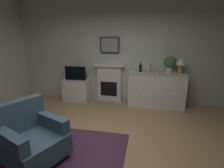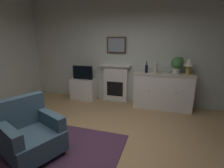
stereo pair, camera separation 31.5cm
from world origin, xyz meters
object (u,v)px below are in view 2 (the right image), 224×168
object	(u,v)px
tv_set	(83,73)
armchair	(30,133)
potted_plant_small	(177,64)
framed_picture	(116,45)
sideboard_cabinet	(162,91)
wine_glass_left	(161,69)
fireplace_unit	(116,83)
wine_glass_right	(170,69)
vase_decorative	(155,68)
tv_cabinet	(84,89)
table_lamp	(189,63)
wine_glass_center	(166,69)
wine_bottle	(146,69)

from	to	relation	value
tv_set	armchair	bearing A→B (deg)	-81.59
potted_plant_small	framed_picture	bearing A→B (deg)	173.86
sideboard_cabinet	wine_glass_left	world-z (taller)	wine_glass_left
fireplace_unit	wine_glass_right	size ratio (longest dim) A/B	6.67
wine_glass_right	potted_plant_small	bearing A→B (deg)	4.79
tv_set	potted_plant_small	xyz separation A→B (m)	(2.62, 0.05, 0.37)
sideboard_cabinet	vase_decorative	bearing A→B (deg)	-167.32
vase_decorative	tv_set	distance (m)	2.11
wine_glass_left	armchair	size ratio (longest dim) A/B	0.16
framed_picture	wine_glass_left	world-z (taller)	framed_picture
sideboard_cabinet	tv_cabinet	distance (m)	2.32
wine_glass_left	wine_glass_right	distance (m)	0.23
table_lamp	wine_glass_center	distance (m)	0.55
table_lamp	potted_plant_small	world-z (taller)	potted_plant_small
wine_glass_left	potted_plant_small	world-z (taller)	potted_plant_small
wine_glass_right	table_lamp	bearing A→B (deg)	-4.38
sideboard_cabinet	armchair	xyz separation A→B (m)	(-1.93, -2.61, -0.10)
fireplace_unit	armchair	bearing A→B (deg)	-101.93
fireplace_unit	wine_glass_left	bearing A→B (deg)	-8.98
tv_cabinet	tv_set	size ratio (longest dim) A/B	1.21
table_lamp	potted_plant_small	size ratio (longest dim) A/B	0.93
wine_bottle	potted_plant_small	bearing A→B (deg)	6.15
table_lamp	tv_cabinet	bearing A→B (deg)	179.70
table_lamp	armchair	bearing A→B (deg)	-133.65
sideboard_cabinet	wine_glass_center	xyz separation A→B (m)	(0.04, -0.04, 0.60)
wine_glass_center	wine_glass_right	bearing A→B (deg)	33.90
fireplace_unit	framed_picture	distance (m)	1.09
sideboard_cabinet	wine_glass_left	distance (m)	0.60
fireplace_unit	armchair	xyz separation A→B (m)	(-0.59, -2.79, -0.17)
wine_bottle	vase_decorative	distance (m)	0.22
sideboard_cabinet	tv_cabinet	world-z (taller)	sideboard_cabinet
wine_glass_center	tv_set	size ratio (longest dim) A/B	0.27
fireplace_unit	wine_glass_right	distance (m)	1.58
table_lamp	wine_glass_right	distance (m)	0.45
tv_set	vase_decorative	bearing A→B (deg)	-1.14
sideboard_cabinet	wine_bottle	bearing A→B (deg)	-175.44
vase_decorative	wine_glass_center	bearing A→B (deg)	1.78
vase_decorative	armchair	world-z (taller)	vase_decorative
wine_glass_center	armchair	distance (m)	3.31
potted_plant_small	armchair	distance (m)	3.57
wine_glass_left	wine_glass_center	distance (m)	0.11
fireplace_unit	tv_set	size ratio (longest dim) A/B	1.77
fireplace_unit	wine_glass_left	world-z (taller)	wine_glass_left
potted_plant_small	vase_decorative	bearing A→B (deg)	-169.76
fireplace_unit	framed_picture	bearing A→B (deg)	90.00
table_lamp	wine_glass_left	size ratio (longest dim) A/B	2.42
fireplace_unit	table_lamp	bearing A→B (deg)	-5.32
fireplace_unit	potted_plant_small	world-z (taller)	potted_plant_small
wine_bottle	tv_cabinet	xyz separation A→B (m)	(-1.87, 0.05, -0.74)
wine_bottle	vase_decorative	bearing A→B (deg)	-3.75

